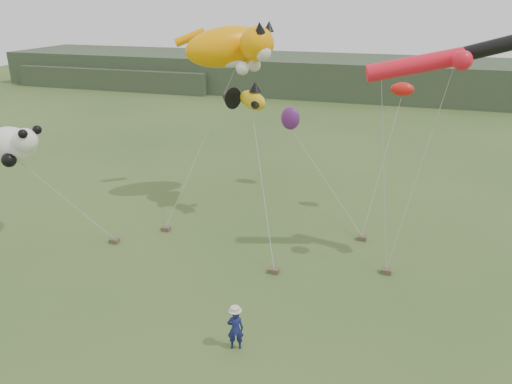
# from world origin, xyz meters

# --- Properties ---
(ground) EXTENTS (120.00, 120.00, 0.00)m
(ground) POSITION_xyz_m (0.00, 0.00, 0.00)
(ground) COLOR #385123
(ground) RESTS_ON ground
(headland) EXTENTS (90.00, 13.00, 4.00)m
(headland) POSITION_xyz_m (-3.11, 44.69, 1.92)
(headland) COLOR #2D3D28
(headland) RESTS_ON ground
(festival_attendant) EXTENTS (0.61, 0.50, 1.44)m
(festival_attendant) POSITION_xyz_m (0.58, -1.93, 0.72)
(festival_attendant) COLOR #161B53
(festival_attendant) RESTS_ON ground
(sandbag_anchors) EXTENTS (12.47, 4.40, 0.21)m
(sandbag_anchors) POSITION_xyz_m (-0.75, 4.56, 0.10)
(sandbag_anchors) COLOR brown
(sandbag_anchors) RESTS_ON ground
(cat_kite) EXTENTS (5.80, 4.29, 2.53)m
(cat_kite) POSITION_xyz_m (-3.50, 9.63, 8.23)
(cat_kite) COLOR #FD9900
(cat_kite) RESTS_ON ground
(fish_kite) EXTENTS (2.90, 1.89, 1.40)m
(fish_kite) POSITION_xyz_m (-2.47, 8.03, 6.05)
(fish_kite) COLOR gold
(fish_kite) RESTS_ON ground
(tube_kites) EXTENTS (5.99, 1.97, 2.00)m
(tube_kites) POSITION_xyz_m (6.30, 5.68, 8.44)
(tube_kites) COLOR black
(tube_kites) RESTS_ON ground
(panda_kite) EXTENTS (2.84, 1.84, 1.76)m
(panda_kite) POSITION_xyz_m (-11.45, 2.81, 4.44)
(panda_kite) COLOR white
(panda_kite) RESTS_ON ground
(misc_kites) EXTENTS (7.05, 3.13, 3.31)m
(misc_kites) POSITION_xyz_m (0.49, 12.10, 4.83)
(misc_kites) COLOR red
(misc_kites) RESTS_ON ground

